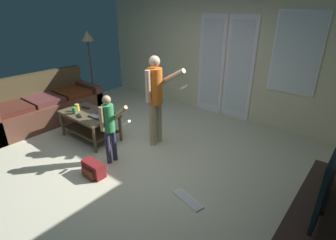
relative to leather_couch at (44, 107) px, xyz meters
name	(u,v)px	position (x,y,z in m)	size (l,w,h in m)	color
ground_plane	(128,157)	(2.37, 0.13, -0.32)	(6.10, 5.23, 0.02)	beige
wall_back_with_doors	(218,48)	(2.43, 2.71, 1.10)	(6.10, 0.09, 2.90)	beige
leather_couch	(44,107)	(0.00, 0.00, 0.00)	(0.94, 2.22, 0.94)	#533226
coffee_table	(90,120)	(1.39, 0.14, 0.05)	(1.05, 0.61, 0.49)	brown
tv_stand	(317,222)	(5.06, 0.22, -0.06)	(0.46, 1.59, 0.50)	#33201B
flat_screen_tv	(332,172)	(5.06, 0.22, 0.54)	(0.08, 1.10, 0.69)	black
person_adult	(156,94)	(2.44, 0.75, 0.60)	(0.64, 0.41, 1.52)	tan
person_child	(109,124)	(2.30, -0.12, 0.33)	(0.43, 0.29, 1.07)	#2F304F
floor_lamp	(88,41)	(-0.32, 1.45, 1.14)	(0.31, 0.31, 1.69)	#35342A
backpack	(93,169)	(2.38, -0.53, -0.21)	(0.36, 0.20, 0.21)	maroon
loose_keyboard	(188,200)	(3.72, -0.10, -0.30)	(0.46, 0.23, 0.02)	white
laptop_closed	(99,116)	(1.67, 0.15, 0.19)	(0.32, 0.22, 0.02)	#353339
cup_near_edge	(75,110)	(1.22, -0.02, 0.24)	(0.07, 0.07, 0.12)	#348A45
cup_by_laptop	(77,108)	(1.15, 0.08, 0.24)	(0.08, 0.08, 0.13)	gold
tv_remote_black	(86,108)	(1.15, 0.24, 0.19)	(0.17, 0.05, 0.02)	black
dvd_remote_slim	(79,116)	(1.39, -0.05, 0.19)	(0.17, 0.05, 0.02)	black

